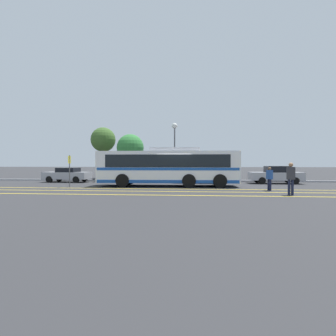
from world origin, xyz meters
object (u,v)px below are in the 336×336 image
(parked_car_3, at_px, (276,175))
(tree_1, at_px, (130,148))
(parked_car_0, at_px, (67,175))
(street_lamp, at_px, (175,137))
(pedestrian_1, at_px, (291,177))
(parked_car_1, at_px, (133,175))
(bus_stop_sign, at_px, (69,167))
(pedestrian_0, at_px, (269,177))
(parked_car_2, at_px, (199,174))
(transit_bus, at_px, (168,166))
(tree_0, at_px, (103,140))

(parked_car_3, bearing_deg, tree_1, 73.08)
(parked_car_0, relative_size, street_lamp, 0.74)
(pedestrian_1, bearing_deg, parked_car_1, 150.10)
(pedestrian_1, distance_m, bus_stop_sign, 15.04)
(pedestrian_0, xyz_separation_m, tree_1, (-11.73, 10.61, 2.62))
(pedestrian_1, bearing_deg, parked_car_0, 163.15)
(pedestrian_1, height_order, street_lamp, street_lamp)
(parked_car_1, relative_size, tree_1, 0.84)
(parked_car_3, bearing_deg, street_lamp, 73.26)
(parked_car_3, bearing_deg, pedestrian_1, 167.75)
(parked_car_1, height_order, parked_car_2, parked_car_2)
(parked_car_3, distance_m, bus_stop_sign, 17.26)
(parked_car_1, relative_size, bus_stop_sign, 1.75)
(pedestrian_0, bearing_deg, street_lamp, -164.12)
(transit_bus, bearing_deg, pedestrian_0, -113.81)
(bus_stop_sign, bearing_deg, pedestrian_1, -106.09)
(transit_bus, distance_m, parked_car_1, 5.49)
(transit_bus, xyz_separation_m, bus_stop_sign, (-7.26, -1.54, -0.04))
(parked_car_3, relative_size, tree_1, 0.89)
(tree_0, bearing_deg, parked_car_3, -20.31)
(pedestrian_1, distance_m, tree_0, 22.50)
(pedestrian_0, bearing_deg, parked_car_2, -166.40)
(parked_car_0, distance_m, bus_stop_sign, 5.82)
(parked_car_1, xyz_separation_m, pedestrian_0, (10.54, -6.78, 0.18))
(tree_0, relative_size, tree_1, 1.22)
(parked_car_1, bearing_deg, parked_car_2, 85.50)
(tree_0, bearing_deg, bus_stop_sign, -82.96)
(parked_car_1, relative_size, parked_car_3, 0.94)
(parked_car_3, distance_m, tree_1, 14.97)
(parked_car_0, bearing_deg, bus_stop_sign, -149.46)
(parked_car_0, xyz_separation_m, tree_0, (1.23, 6.59, 3.88))
(transit_bus, xyz_separation_m, street_lamp, (0.10, 6.28, 2.96))
(transit_bus, distance_m, tree_1, 9.41)
(parked_car_3, distance_m, pedestrian_1, 8.98)
(transit_bus, xyz_separation_m, tree_0, (-8.70, 10.16, 3.04))
(parked_car_0, xyz_separation_m, parked_car_2, (12.42, 0.04, 0.07))
(transit_bus, bearing_deg, parked_car_1, 40.67)
(transit_bus, height_order, parked_car_2, transit_bus)
(tree_0, xyz_separation_m, tree_1, (3.85, -2.33, -1.10))
(bus_stop_sign, bearing_deg, parked_car_2, -63.98)
(pedestrian_1, bearing_deg, parked_car_2, 128.81)
(tree_1, bearing_deg, tree_0, 148.85)
(tree_0, bearing_deg, parked_car_2, -30.35)
(parked_car_1, bearing_deg, pedestrian_0, 56.43)
(pedestrian_0, bearing_deg, tree_1, -153.03)
(pedestrian_0, bearing_deg, parked_car_0, -131.58)
(street_lamp, distance_m, tree_1, 5.29)
(tree_0, bearing_deg, pedestrian_0, -39.71)
(pedestrian_0, height_order, tree_1, tree_1)
(transit_bus, relative_size, parked_car_3, 2.50)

